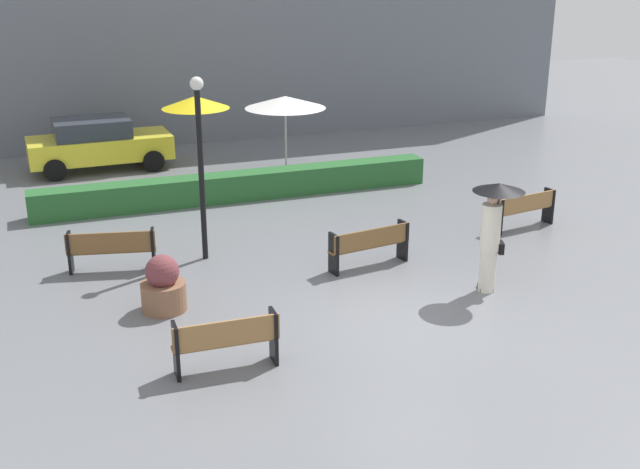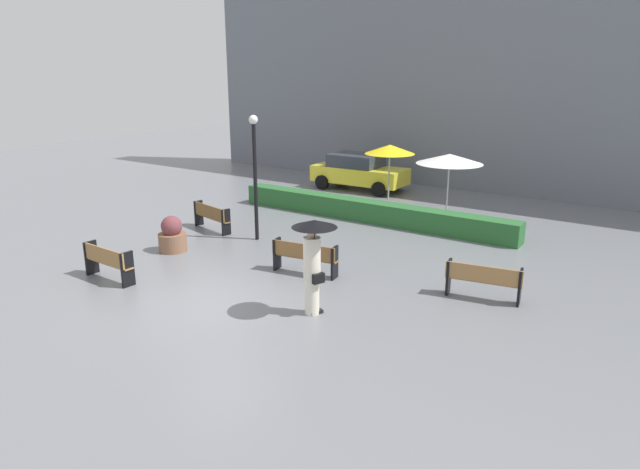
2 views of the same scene
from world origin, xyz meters
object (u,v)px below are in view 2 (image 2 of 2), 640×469
bench_far_right (483,279)px  patio_umbrella_yellow (390,149)px  pedestrian_with_umbrella (313,254)px  bench_mid_center (304,256)px  bench_near_left (107,261)px  patio_umbrella_white (450,159)px  bench_far_left (211,215)px  parked_car (359,171)px  planter_pot (172,236)px  lamp_post (255,165)px

bench_far_right → patio_umbrella_yellow: size_ratio=0.74×
pedestrian_with_umbrella → bench_far_right: bearing=46.3°
bench_far_right → patio_umbrella_yellow: bearing=131.3°
bench_far_right → bench_mid_center: bearing=-167.7°
bench_near_left → patio_umbrella_white: size_ratio=0.71×
bench_far_left → patio_umbrella_white: patio_umbrella_white is taller
bench_near_left → pedestrian_with_umbrella: bearing=12.7°
bench_near_left → parked_car: bearing=92.3°
bench_far_right → planter_pot: bearing=-169.9°
bench_far_right → patio_umbrella_yellow: (-6.31, 7.20, 1.72)m
patio_umbrella_yellow → parked_car: 3.65m
bench_mid_center → patio_umbrella_yellow: (-1.84, 8.17, 1.72)m
pedestrian_with_umbrella → patio_umbrella_yellow: 10.76m
planter_pot → patio_umbrella_white: (5.17, 8.44, 1.68)m
bench_far_right → patio_umbrella_white: size_ratio=0.75×
patio_umbrella_yellow → pedestrian_with_umbrella: bearing=-71.0°
lamp_post → patio_umbrella_white: bearing=57.7°
planter_pot → patio_umbrella_yellow: (2.59, 8.78, 1.77)m
bench_far_right → pedestrian_with_umbrella: size_ratio=0.81×
bench_mid_center → bench_far_left: bench_far_left is taller
patio_umbrella_white → parked_car: (-5.20, 2.44, -1.32)m
bench_near_left → parked_car: parked_car is taller
planter_pot → pedestrian_with_umbrella: bearing=-12.6°
bench_far_right → bench_far_left: bearing=175.9°
bench_near_left → parked_car: 13.51m
bench_mid_center → planter_pot: bearing=-172.2°
lamp_post → patio_umbrella_white: (3.87, 6.11, -0.26)m
pedestrian_with_umbrella → patio_umbrella_white: size_ratio=0.92×
lamp_post → patio_umbrella_white: size_ratio=1.64×
lamp_post → bench_far_right: bearing=-5.6°
bench_far_right → patio_umbrella_white: patio_umbrella_white is taller
patio_umbrella_white → bench_mid_center: bearing=-95.4°
patio_umbrella_yellow → parked_car: patio_umbrella_yellow is taller
planter_pot → bench_mid_center: bearing=7.8°
patio_umbrella_yellow → patio_umbrella_white: bearing=-7.5°
bench_far_left → lamp_post: 2.72m
bench_mid_center → lamp_post: (-3.12, 1.72, 1.88)m
patio_umbrella_white → bench_near_left: bearing=-112.8°
bench_near_left → planter_pot: size_ratio=1.57×
lamp_post → planter_pot: bearing=-119.2°
bench_near_left → bench_far_left: bearing=103.6°
planter_pot → bench_far_right: bearing=10.1°
bench_far_right → pedestrian_with_umbrella: bearing=-133.7°
bench_far_right → patio_umbrella_white: (-3.73, 6.86, 1.62)m
bench_mid_center → parked_car: 11.20m
bench_far_left → bench_far_right: bearing=-4.1°
bench_far_right → planter_pot: 9.04m
lamp_post → parked_car: (-1.33, 8.55, -1.58)m
patio_umbrella_white → lamp_post: bearing=-122.3°
bench_far_left → patio_umbrella_yellow: 7.48m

